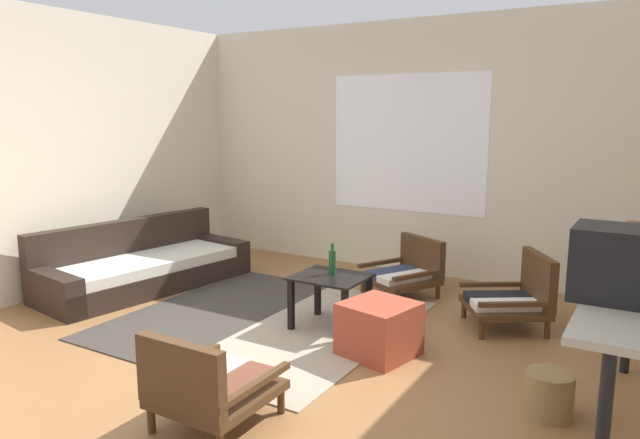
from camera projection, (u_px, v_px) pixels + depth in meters
ground_plane at (232, 369)px, 4.02m from camera, size 7.80×7.80×0.00m
far_wall_with_window at (409, 148)px, 6.37m from camera, size 5.60×0.13×2.70m
side_wall_left at (22, 155)px, 5.38m from camera, size 0.12×6.60×2.70m
area_rug at (263, 320)px, 4.96m from camera, size 2.21×2.32×0.01m
couch at (143, 267)px, 5.91m from camera, size 1.12×2.18×0.65m
coffee_table at (330, 287)px, 4.74m from camera, size 0.57×0.49×0.44m
armchair_by_window at (407, 271)px, 5.64m from camera, size 0.80×0.80×0.55m
armchair_striped_foreground at (207, 385)px, 3.22m from camera, size 0.57×0.63×0.58m
armchair_corner at (515, 296)px, 4.77m from camera, size 0.82×0.81×0.61m
ottoman_orange at (379, 329)px, 4.24m from camera, size 0.56×0.56×0.39m
console_shelf at (624, 306)px, 3.17m from camera, size 0.37×1.76×0.79m
crt_television at (626, 264)px, 2.95m from camera, size 0.50×0.35×0.37m
clay_vase at (632, 257)px, 3.41m from camera, size 0.21×0.21×0.32m
glass_bottle at (332, 261)px, 4.75m from camera, size 0.06×0.06×0.26m
wicker_basket at (549, 394)px, 3.39m from camera, size 0.27×0.27×0.26m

